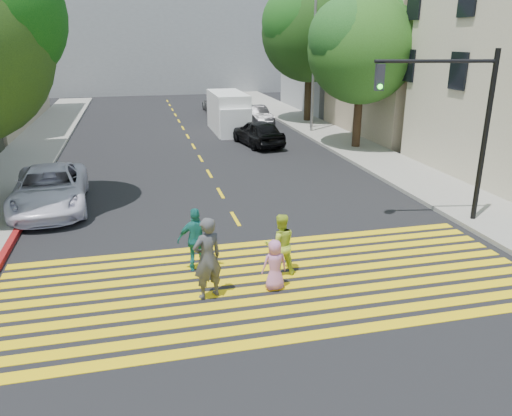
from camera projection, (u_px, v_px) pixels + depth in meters
name	position (u px, v px, depth m)	size (l,w,h in m)	color
ground	(287.00, 308.00, 11.36)	(120.00, 120.00, 0.00)	black
sidewalk_left	(43.00, 138.00, 29.67)	(3.00, 40.00, 0.15)	gray
sidewalk_right	(357.00, 149.00, 26.99)	(3.00, 60.00, 0.15)	gray
curb_red	(15.00, 235.00, 15.32)	(0.20, 8.00, 0.16)	maroon
crosswalk	(272.00, 282.00, 12.53)	(13.40, 5.30, 0.01)	yellow
lane_line	(185.00, 132.00, 32.03)	(0.12, 34.40, 0.01)	yellow
building_right_tan	(433.00, 51.00, 30.49)	(10.00, 10.00, 10.00)	tan
building_right_grey	(358.00, 47.00, 40.59)	(10.00, 10.00, 10.00)	gray
backdrop_block	(158.00, 34.00, 53.49)	(30.00, 8.00, 12.00)	gray
tree_right_near	(363.00, 43.00, 25.53)	(6.40, 5.99, 8.16)	black
tree_right_far	(311.00, 27.00, 33.63)	(7.73, 7.40, 9.48)	black
pedestrian_man	(207.00, 258.00, 11.52)	(0.73, 0.48, 2.00)	#404145
pedestrian_woman	(280.00, 245.00, 12.72)	(0.80, 0.62, 1.65)	#B8D232
pedestrian_child	(275.00, 265.00, 12.02)	(0.62, 0.41, 1.28)	#BE71A3
pedestrian_extra	(197.00, 239.00, 12.96)	(1.00, 0.42, 1.70)	#1B716D
white_sedan	(50.00, 189.00, 17.63)	(2.45, 5.31, 1.48)	white
dark_car_near	(258.00, 133.00, 27.88)	(1.73, 4.31, 1.47)	black
silver_car	(215.00, 104.00, 40.41)	(1.68, 4.14, 1.20)	gray
dark_car_parked	(257.00, 115.00, 34.50)	(1.36, 3.90, 1.28)	black
white_van	(229.00, 114.00, 31.62)	(1.98, 5.24, 2.47)	white
traffic_signal	(456.00, 115.00, 15.32)	(3.72, 0.88, 5.52)	black
street_lamp	(311.00, 48.00, 29.96)	(2.04, 0.53, 9.03)	gray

